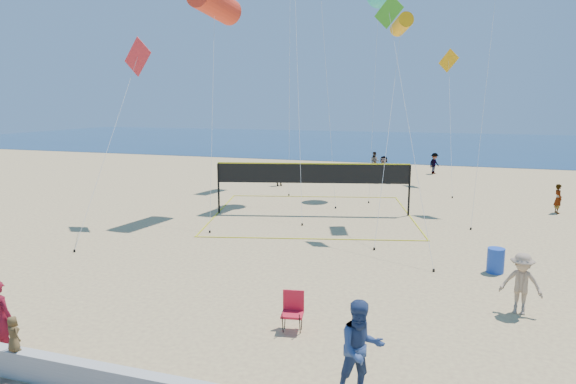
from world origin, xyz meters
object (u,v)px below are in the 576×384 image
(woman, at_px, (0,319))
(camp_chair, at_px, (293,308))
(volleyball_net, at_px, (313,179))
(trash_barrel, at_px, (496,260))

(woman, distance_m, camp_chair, 6.70)
(woman, height_order, volleyball_net, volleyball_net)
(camp_chair, bearing_deg, volleyball_net, 93.63)
(volleyball_net, bearing_deg, camp_chair, -91.05)
(camp_chair, height_order, trash_barrel, camp_chair)
(camp_chair, height_order, volleyball_net, volleyball_net)
(trash_barrel, xyz_separation_m, volleyball_net, (-8.26, 6.77, 1.40))
(woman, relative_size, camp_chair, 1.63)
(camp_chair, distance_m, trash_barrel, 8.11)
(camp_chair, relative_size, trash_barrel, 1.31)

